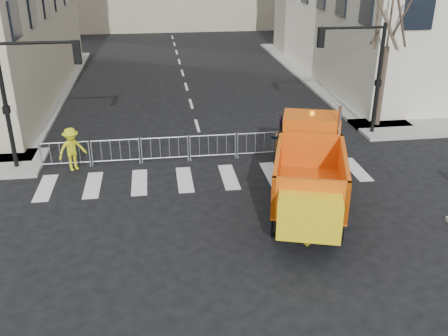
{
  "coord_description": "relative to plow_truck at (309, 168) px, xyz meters",
  "views": [
    {
      "loc": [
        -2.07,
        -12.64,
        8.57
      ],
      "look_at": [
        0.07,
        2.5,
        1.76
      ],
      "focal_mm": 40.0,
      "sensor_mm": 36.0,
      "label": 1
    }
  ],
  "objects": [
    {
      "name": "ground",
      "position": [
        -3.09,
        -2.6,
        -1.52
      ],
      "size": [
        120.0,
        120.0,
        0.0
      ],
      "primitive_type": "plane",
      "color": "black",
      "rests_on": "ground"
    },
    {
      "name": "sidewalk_back",
      "position": [
        -3.09,
        5.9,
        -1.45
      ],
      "size": [
        64.0,
        5.0,
        0.15
      ],
      "primitive_type": "cube",
      "color": "gray",
      "rests_on": "ground"
    },
    {
      "name": "traffic_light_left",
      "position": [
        -11.09,
        4.9,
        1.18
      ],
      "size": [
        0.18,
        0.18,
        5.4
      ],
      "primitive_type": "cylinder",
      "color": "black",
      "rests_on": "ground"
    },
    {
      "name": "traffic_light_right",
      "position": [
        5.41,
        6.9,
        1.18
      ],
      "size": [
        0.18,
        0.18,
        5.4
      ],
      "primitive_type": "cylinder",
      "color": "black",
      "rests_on": "ground"
    },
    {
      "name": "crowd_barriers",
      "position": [
        -3.84,
        5.0,
        -0.97
      ],
      "size": [
        12.6,
        0.6,
        1.1
      ],
      "primitive_type": null,
      "color": "#9EA0A5",
      "rests_on": "ground"
    },
    {
      "name": "street_tree",
      "position": [
        6.11,
        7.9,
        2.23
      ],
      "size": [
        3.0,
        3.0,
        7.5
      ],
      "primitive_type": null,
      "color": "#382B21",
      "rests_on": "ground"
    },
    {
      "name": "plow_truck",
      "position": [
        0.0,
        0.0,
        0.0
      ],
      "size": [
        4.84,
        9.14,
        3.43
      ],
      "rotation": [
        0.0,
        0.0,
        1.27
      ],
      "color": "black",
      "rests_on": "ground"
    },
    {
      "name": "cop_a",
      "position": [
        1.0,
        4.4,
        -0.62
      ],
      "size": [
        0.76,
        0.62,
        1.81
      ],
      "primitive_type": "imported",
      "rotation": [
        0.0,
        0.0,
        3.47
      ],
      "color": "black",
      "rests_on": "ground"
    },
    {
      "name": "cop_b",
      "position": [
        0.11,
        4.4,
        -0.54
      ],
      "size": [
        1.0,
        0.8,
        1.98
      ],
      "primitive_type": "imported",
      "rotation": [
        0.0,
        0.0,
        3.2
      ],
      "color": "black",
      "rests_on": "ground"
    },
    {
      "name": "cop_c",
      "position": [
        1.94,
        4.4,
        -0.71
      ],
      "size": [
        0.65,
        1.03,
        1.64
      ],
      "primitive_type": "imported",
      "rotation": [
        0.0,
        0.0,
        4.43
      ],
      "color": "black",
      "rests_on": "ground"
    },
    {
      "name": "worker",
      "position": [
        -8.64,
        4.2,
        -0.47
      ],
      "size": [
        1.34,
        1.17,
        1.8
      ],
      "primitive_type": "imported",
      "rotation": [
        0.0,
        0.0,
        0.54
      ],
      "color": "gold",
      "rests_on": "sidewalk_back"
    },
    {
      "name": "newspaper_box",
      "position": [
        1.36,
        5.56,
        -0.82
      ],
      "size": [
        0.57,
        0.54,
        1.1
      ],
      "primitive_type": "cube",
      "rotation": [
        0.0,
        0.0,
        -0.37
      ],
      "color": "#971F0B",
      "rests_on": "sidewalk_back"
    }
  ]
}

